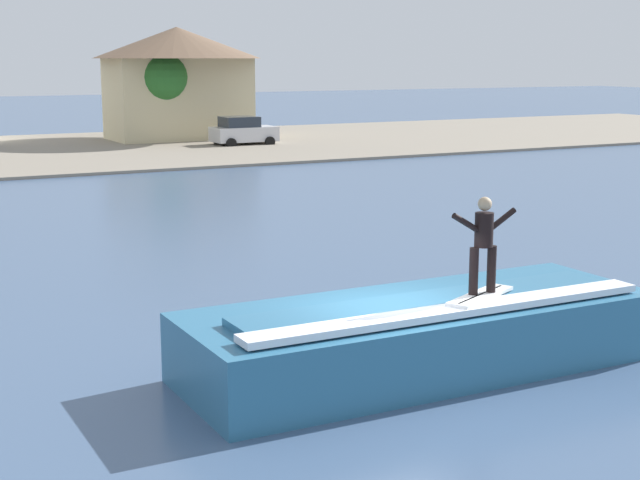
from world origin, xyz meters
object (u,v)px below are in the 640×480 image
at_px(tree_tall_bare, 162,77).
at_px(surfer, 484,240).
at_px(surfboard, 480,296).
at_px(house_gabled_white, 178,71).
at_px(car_far_shore, 243,131).
at_px(wave_crest, 422,334).

bearing_deg(tree_tall_bare, surfer, -101.72).
distance_m(surfboard, house_gabled_white, 48.64).
xyz_separation_m(surfer, tree_tall_bare, (9.43, 45.46, 1.86)).
distance_m(surfboard, tree_tall_bare, 46.57).
bearing_deg(tree_tall_bare, car_far_shore, -46.28).
distance_m(wave_crest, surfboard, 1.24).
height_order(wave_crest, tree_tall_bare, tree_tall_bare).
bearing_deg(car_far_shore, surfboard, -107.73).
relative_size(surfer, car_far_shore, 0.42).
relative_size(surfer, house_gabled_white, 0.15).
bearing_deg(car_far_shore, wave_crest, -108.95).
xyz_separation_m(surfer, car_far_shore, (13.22, 41.50, -1.40)).
distance_m(wave_crest, surfer, 1.99).
height_order(wave_crest, house_gabled_white, house_gabled_white).
bearing_deg(house_gabled_white, car_far_shore, -69.36).
distance_m(surfboard, surfer, 0.97).
xyz_separation_m(surfboard, house_gabled_white, (11.14, 47.24, 3.17)).
bearing_deg(wave_crest, tree_tall_bare, 77.12).
xyz_separation_m(surfer, house_gabled_white, (11.07, 47.19, 2.20)).
distance_m(car_far_shore, house_gabled_white, 7.07).
bearing_deg(surfboard, wave_crest, 140.81).
height_order(surfer, car_far_shore, surfer).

